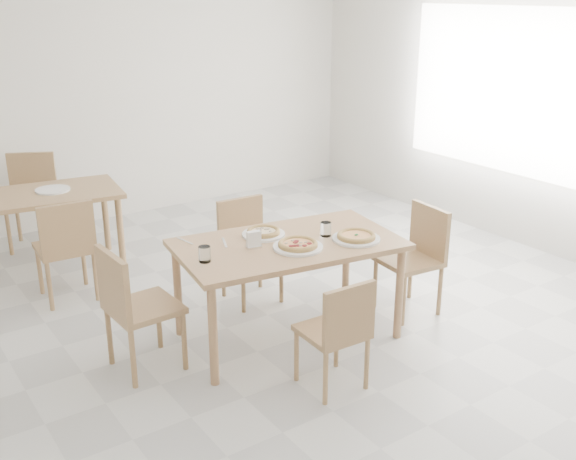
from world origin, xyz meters
TOP-DOWN VIEW (x-y plane):
  - room at (2.98, 0.30)m, footprint 7.28×7.00m
  - main_table at (-0.06, 0.08)m, footprint 1.69×1.12m
  - chair_south at (-0.20, -0.70)m, footprint 0.39×0.39m
  - chair_north at (0.06, 0.84)m, footprint 0.43×0.43m
  - chair_west at (-1.18, 0.26)m, footprint 0.45×0.45m
  - chair_east at (1.04, -0.13)m, footprint 0.46×0.46m
  - plate_margherita at (0.37, -0.17)m, footprint 0.35×0.35m
  - plate_mushroom at (-0.13, 0.28)m, footprint 0.31×0.31m
  - plate_pepperoni at (-0.07, -0.07)m, footprint 0.35×0.35m
  - pizza_margherita at (0.37, -0.17)m, footprint 0.30×0.30m
  - pizza_mushroom at (-0.13, 0.28)m, footprint 0.28×0.28m
  - pizza_pepperoni at (-0.07, -0.07)m, footprint 0.34×0.34m
  - tumbler_a at (-0.72, 0.09)m, footprint 0.08×0.08m
  - tumbler_b at (0.24, 0.02)m, footprint 0.08×0.08m
  - napkin_holder at (-0.32, 0.11)m, footprint 0.12×0.07m
  - fork_a at (-0.66, 0.50)m, footprint 0.05×0.19m
  - fork_b at (-0.44, 0.31)m, footprint 0.09×0.19m
  - second_table at (-1.16, 2.32)m, footprint 1.43×0.94m
  - chair_back_s at (-1.19, 1.59)m, footprint 0.46×0.46m
  - chair_back_n at (-1.06, 3.11)m, footprint 0.61×0.61m
  - plate_empty at (-1.05, 2.33)m, footprint 0.30×0.30m

SIDE VIEW (x-z plane):
  - chair_south at x=-0.20m, z-range 0.06..0.83m
  - chair_north at x=0.06m, z-range 0.07..0.90m
  - chair_east at x=1.04m, z-range 0.07..0.92m
  - chair_back_s at x=-1.19m, z-range 0.07..0.94m
  - chair_west at x=-1.18m, z-range 0.07..0.95m
  - chair_back_n at x=-1.06m, z-range 0.07..0.99m
  - second_table at x=-1.16m, z-range 0.28..1.03m
  - main_table at x=-0.06m, z-range 0.30..1.05m
  - fork_a at x=-0.66m, z-range 0.75..0.76m
  - fork_b at x=-0.44m, z-range 0.75..0.76m
  - plate_margherita at x=0.37m, z-range 0.75..0.77m
  - plate_mushroom at x=-0.13m, z-range 0.75..0.77m
  - plate_pepperoni at x=-0.07m, z-range 0.75..0.77m
  - plate_empty at x=-1.05m, z-range 0.75..0.77m
  - pizza_margherita at x=0.37m, z-range 0.76..0.80m
  - pizza_mushroom at x=-0.13m, z-range 0.76..0.80m
  - pizza_pepperoni at x=-0.07m, z-range 0.77..0.80m
  - tumbler_b at x=0.24m, z-range 0.75..0.85m
  - tumbler_a at x=-0.72m, z-range 0.75..0.86m
  - napkin_holder at x=-0.32m, z-range 0.75..0.87m
  - room at x=2.98m, z-range -2.00..5.00m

